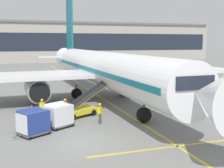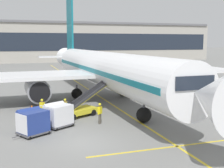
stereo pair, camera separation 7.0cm
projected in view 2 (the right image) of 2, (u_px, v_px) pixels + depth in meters
ground_plane at (82, 143)px, 19.46m from camera, size 600.00×600.00×0.00m
parked_airplane at (103, 69)px, 34.15m from camera, size 33.86×44.01×14.56m
belt_loader at (80, 107)px, 26.52m from camera, size 5.30×3.64×2.92m
baggage_cart_lead at (58, 115)px, 23.04m from camera, size 2.75×2.39×1.91m
baggage_cart_second at (33, 121)px, 21.06m from camera, size 2.75×2.39×1.91m
ground_crew_by_loader at (65, 107)px, 25.81m from camera, size 0.51×0.39×1.74m
ground_crew_by_carts at (100, 112)px, 23.92m from camera, size 0.44×0.44×1.74m
ground_crew_marshaller at (42, 107)px, 25.68m from camera, size 0.44×0.43×1.74m
safety_cone_engine_keepout at (32, 108)px, 28.19m from camera, size 0.60×0.60×0.68m
safety_cone_wingtip at (39, 109)px, 27.63m from camera, size 0.68×0.68×0.77m
safety_cone_nose_mark at (40, 104)px, 30.31m from camera, size 0.53×0.53×0.61m
apron_guidance_line_lead_in at (105, 100)px, 33.92m from camera, size 0.20×110.00×0.01m
apron_guidance_line_stop_bar at (177, 146)px, 18.87m from camera, size 12.00×0.20×0.01m
terminal_building at (51, 42)px, 103.34m from camera, size 117.89×17.81×13.51m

